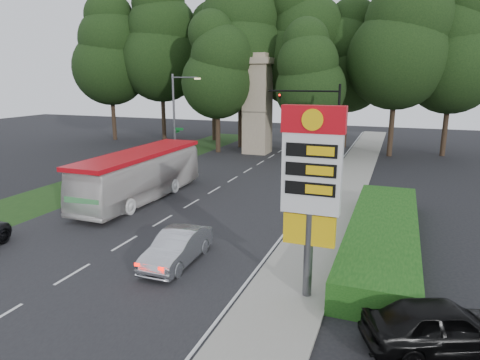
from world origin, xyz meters
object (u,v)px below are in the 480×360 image
at_px(parked_car_black, 444,326).
at_px(monument, 257,104).
at_px(streetlight_signs, 176,115).
at_px(gas_station_pylon, 311,178).
at_px(sedan_silver, 177,248).
at_px(traffic_signal_mast, 322,115).
at_px(transit_bus, 141,176).

bearing_deg(parked_car_black, monument, 4.25).
relative_size(streetlight_signs, monument, 0.80).
relative_size(gas_station_pylon, parked_car_black, 1.50).
height_order(monument, parked_car_black, monument).
bearing_deg(sedan_silver, parked_car_black, -15.59).
bearing_deg(sedan_silver, streetlight_signs, 117.60).
xyz_separation_m(sedan_silver, parked_car_black, (10.08, -2.62, 0.07)).
relative_size(gas_station_pylon, monument, 0.68).
bearing_deg(traffic_signal_mast, parked_car_black, -71.70).
bearing_deg(traffic_signal_mast, transit_bus, -124.84).
bearing_deg(parked_car_black, traffic_signal_mast, -5.06).
relative_size(transit_bus, sedan_silver, 2.63).
bearing_deg(sedan_silver, gas_station_pylon, -10.62).
xyz_separation_m(streetlight_signs, sedan_silver, (10.40, -19.04, -3.74)).
bearing_deg(streetlight_signs, transit_bus, -72.70).
height_order(gas_station_pylon, monument, monument).
xyz_separation_m(gas_station_pylon, transit_bus, (-12.70, 8.82, -2.88)).
relative_size(monument, sedan_silver, 2.35).
height_order(monument, transit_bus, monument).
xyz_separation_m(monument, parked_car_black, (15.50, -29.65, -4.33)).
relative_size(streetlight_signs, parked_car_black, 1.75).
xyz_separation_m(traffic_signal_mast, sedan_silver, (-2.27, -21.03, -3.97)).
distance_m(monument, sedan_silver, 27.92).
relative_size(monument, parked_car_black, 2.20).
bearing_deg(traffic_signal_mast, sedan_silver, -96.15).
height_order(traffic_signal_mast, sedan_silver, traffic_signal_mast).
xyz_separation_m(monument, sedan_silver, (5.42, -27.03, -4.40)).
distance_m(monument, transit_bus, 19.57).
relative_size(traffic_signal_mast, parked_car_black, 1.57).
bearing_deg(gas_station_pylon, streetlight_signs, 128.96).
height_order(gas_station_pylon, parked_car_black, gas_station_pylon).
xyz_separation_m(streetlight_signs, parked_car_black, (20.49, -21.66, -3.66)).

